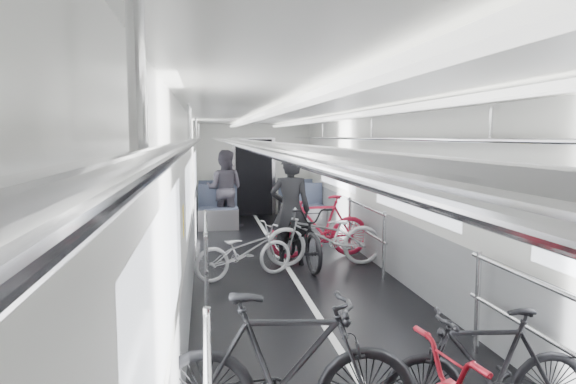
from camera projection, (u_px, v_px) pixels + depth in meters
name	position (u px, v px, depth m)	size (l,w,h in m)	color
car_shell	(284.00, 195.00, 8.44)	(3.02, 14.01, 2.41)	black
bike_left_mid	(286.00, 370.00, 3.43)	(0.50, 1.77, 1.06)	black
bike_left_far	(244.00, 251.00, 7.54)	(0.53, 1.53, 0.80)	#B2B2B7
bike_right_near	(487.00, 370.00, 3.61)	(0.42, 1.49, 0.90)	black
bike_right_mid	(325.00, 236.00, 8.24)	(0.66, 1.89, 0.99)	#A9AAAE
bike_right_far	(320.00, 226.00, 8.83)	(0.51, 1.79, 1.08)	red
bike_aisle	(301.00, 235.00, 8.29)	(0.66, 1.89, 0.99)	black
person_standing	(290.00, 210.00, 8.32)	(0.65, 0.43, 1.78)	black
person_seated	(224.00, 189.00, 11.66)	(0.86, 0.67, 1.78)	#312D35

